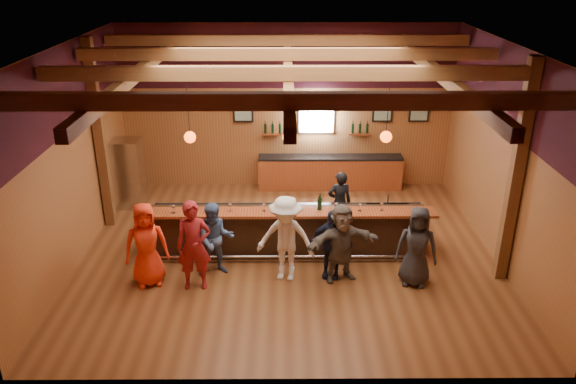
# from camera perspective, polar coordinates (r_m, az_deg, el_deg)

# --- Properties ---
(room) EXTENTS (9.04, 9.00, 4.52)m
(room) POSITION_cam_1_polar(r_m,az_deg,el_deg) (11.39, 0.01, 8.15)
(room) COLOR brown
(room) RESTS_ON ground
(bar_counter) EXTENTS (6.30, 1.07, 1.11)m
(bar_counter) POSITION_cam_1_polar(r_m,az_deg,el_deg) (12.45, 0.08, -3.78)
(bar_counter) COLOR black
(bar_counter) RESTS_ON ground
(back_bar_cabinet) EXTENTS (4.00, 0.52, 0.95)m
(back_bar_cabinet) POSITION_cam_1_polar(r_m,az_deg,el_deg) (15.78, 4.29, 2.01)
(back_bar_cabinet) COLOR maroon
(back_bar_cabinet) RESTS_ON ground
(window) EXTENTS (0.95, 0.09, 0.95)m
(window) POSITION_cam_1_polar(r_m,az_deg,el_deg) (15.47, 2.91, 7.75)
(window) COLOR silver
(window) RESTS_ON room
(framed_pictures) EXTENTS (5.35, 0.05, 0.45)m
(framed_pictures) POSITION_cam_1_polar(r_m,az_deg,el_deg) (15.52, 6.14, 7.89)
(framed_pictures) COLOR black
(framed_pictures) RESTS_ON room
(wine_shelves) EXTENTS (3.00, 0.18, 0.30)m
(wine_shelves) POSITION_cam_1_polar(r_m,az_deg,el_deg) (15.53, 2.89, 6.16)
(wine_shelves) COLOR maroon
(wine_shelves) RESTS_ON room
(pendant_lights) EXTENTS (4.24, 0.24, 1.37)m
(pendant_lights) POSITION_cam_1_polar(r_m,az_deg,el_deg) (11.48, 0.01, 5.64)
(pendant_lights) COLOR black
(pendant_lights) RESTS_ON room
(stainless_fridge) EXTENTS (0.70, 0.70, 1.80)m
(stainless_fridge) POSITION_cam_1_polar(r_m,az_deg,el_deg) (15.08, -15.84, 1.85)
(stainless_fridge) COLOR silver
(stainless_fridge) RESTS_ON ground
(customer_orange) EXTENTS (0.97, 0.77, 1.75)m
(customer_orange) POSITION_cam_1_polar(r_m,az_deg,el_deg) (11.42, -14.20, -5.21)
(customer_orange) COLOR #F53417
(customer_orange) RESTS_ON ground
(customer_redvest) EXTENTS (0.71, 0.50, 1.85)m
(customer_redvest) POSITION_cam_1_polar(r_m,az_deg,el_deg) (11.09, -9.54, -5.42)
(customer_redvest) COLOR maroon
(customer_redvest) RESTS_ON ground
(customer_denim) EXTENTS (0.86, 0.73, 1.57)m
(customer_denim) POSITION_cam_1_polar(r_m,az_deg,el_deg) (11.55, -7.36, -4.80)
(customer_denim) COLOR #455F8B
(customer_denim) RESTS_ON ground
(customer_white) EXTENTS (1.29, 0.92, 1.82)m
(customer_white) POSITION_cam_1_polar(r_m,az_deg,el_deg) (11.22, -0.23, -4.78)
(customer_white) COLOR white
(customer_white) RESTS_ON ground
(customer_navy) EXTENTS (0.93, 0.52, 1.50)m
(customer_navy) POSITION_cam_1_polar(r_m,az_deg,el_deg) (11.40, 4.39, -5.27)
(customer_navy) COLOR black
(customer_navy) RESTS_ON ground
(customer_brown) EXTENTS (1.61, 0.92, 1.65)m
(customer_brown) POSITION_cam_1_polar(r_m,az_deg,el_deg) (11.30, 5.41, -5.15)
(customer_brown) COLOR #60584D
(customer_brown) RESTS_ON ground
(customer_dark) EXTENTS (0.91, 0.69, 1.67)m
(customer_dark) POSITION_cam_1_polar(r_m,az_deg,el_deg) (11.38, 12.94, -5.41)
(customer_dark) COLOR #28272A
(customer_dark) RESTS_ON ground
(bartender) EXTENTS (0.61, 0.44, 1.54)m
(bartender) POSITION_cam_1_polar(r_m,az_deg,el_deg) (13.17, 5.25, -1.09)
(bartender) COLOR black
(bartender) RESTS_ON ground
(ice_bucket) EXTENTS (0.20, 0.20, 0.22)m
(ice_bucket) POSITION_cam_1_polar(r_m,az_deg,el_deg) (11.88, 0.14, -1.44)
(ice_bucket) COLOR brown
(ice_bucket) RESTS_ON bar_counter
(bottle_a) EXTENTS (0.08, 0.08, 0.36)m
(bottle_a) POSITION_cam_1_polar(r_m,az_deg,el_deg) (11.93, 3.26, -1.19)
(bottle_a) COLOR black
(bottle_a) RESTS_ON bar_counter
(bottle_b) EXTENTS (0.07, 0.07, 0.31)m
(bottle_b) POSITION_cam_1_polar(r_m,az_deg,el_deg) (11.94, 3.16, -1.27)
(bottle_b) COLOR black
(bottle_b) RESTS_ON bar_counter
(glass_a) EXTENTS (0.08, 0.08, 0.19)m
(glass_a) POSITION_cam_1_polar(r_m,az_deg,el_deg) (12.02, -11.56, -1.51)
(glass_a) COLOR silver
(glass_a) RESTS_ON bar_counter
(glass_b) EXTENTS (0.07, 0.07, 0.16)m
(glass_b) POSITION_cam_1_polar(r_m,az_deg,el_deg) (12.04, -9.48, -1.38)
(glass_b) COLOR silver
(glass_b) RESTS_ON bar_counter
(glass_c) EXTENTS (0.08, 0.08, 0.18)m
(glass_c) POSITION_cam_1_polar(r_m,az_deg,el_deg) (11.92, -7.99, -1.48)
(glass_c) COLOR silver
(glass_c) RESTS_ON bar_counter
(glass_d) EXTENTS (0.08, 0.08, 0.19)m
(glass_d) POSITION_cam_1_polar(r_m,az_deg,el_deg) (11.91, -5.90, -1.36)
(glass_d) COLOR silver
(glass_d) RESTS_ON bar_counter
(glass_e) EXTENTS (0.08, 0.08, 0.18)m
(glass_e) POSITION_cam_1_polar(r_m,az_deg,el_deg) (11.88, -2.44, -1.36)
(glass_e) COLOR silver
(glass_e) RESTS_ON bar_counter
(glass_f) EXTENTS (0.09, 0.09, 0.20)m
(glass_f) POSITION_cam_1_polar(r_m,az_deg,el_deg) (11.88, 4.90, -1.34)
(glass_f) COLOR silver
(glass_f) RESTS_ON bar_counter
(glass_g) EXTENTS (0.08, 0.08, 0.17)m
(glass_g) POSITION_cam_1_polar(r_m,az_deg,el_deg) (11.96, 7.33, -1.36)
(glass_g) COLOR silver
(glass_g) RESTS_ON bar_counter
(glass_h) EXTENTS (0.08, 0.08, 0.19)m
(glass_h) POSITION_cam_1_polar(r_m,az_deg,el_deg) (12.05, 9.51, -1.28)
(glass_h) COLOR silver
(glass_h) RESTS_ON bar_counter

